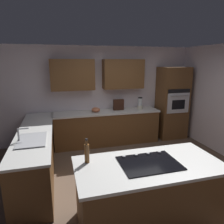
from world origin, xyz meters
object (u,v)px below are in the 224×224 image
(blender, at_px, (140,104))
(mixing_bowl, at_px, (96,110))
(wall_oven, at_px, (172,103))
(sink_unit, at_px, (31,139))
(spice_rack, at_px, (119,105))
(cooktop, at_px, (149,163))
(oil_bottle, at_px, (87,153))

(blender, relative_size, mixing_bowl, 1.49)
(wall_oven, height_order, sink_unit, wall_oven)
(mixing_bowl, bearing_deg, sink_unit, 49.68)
(mixing_bowl, height_order, spice_rack, spice_rack)
(wall_oven, bearing_deg, cooktop, 54.34)
(wall_oven, xyz_separation_m, mixing_bowl, (2.25, -0.00, -0.06))
(blender, bearing_deg, spice_rack, -7.59)
(mixing_bowl, height_order, oil_bottle, oil_bottle)
(sink_unit, distance_m, spice_rack, 2.73)
(mixing_bowl, bearing_deg, spice_rack, -172.99)
(wall_oven, height_order, spice_rack, wall_oven)
(cooktop, relative_size, mixing_bowl, 3.34)
(wall_oven, bearing_deg, blender, -0.24)
(oil_bottle, bearing_deg, wall_oven, -136.95)
(wall_oven, distance_m, cooktop, 3.61)
(sink_unit, xyz_separation_m, cooktop, (-1.57, 1.26, -0.01))
(cooktop, distance_m, spice_rack, 3.06)
(mixing_bowl, xyz_separation_m, oil_bottle, (0.64, 2.70, 0.07))
(mixing_bowl, distance_m, oil_bottle, 2.77)
(wall_oven, relative_size, spice_rack, 7.00)
(wall_oven, height_order, blender, wall_oven)
(sink_unit, relative_size, cooktop, 0.92)
(blender, height_order, oil_bottle, blender)
(blender, height_order, mixing_bowl, blender)
(mixing_bowl, relative_size, spice_rack, 0.78)
(wall_oven, relative_size, blender, 6.02)
(sink_unit, bearing_deg, wall_oven, -155.47)
(sink_unit, xyz_separation_m, mixing_bowl, (-1.43, -1.68, 0.04))
(wall_oven, relative_size, sink_unit, 2.92)
(cooktop, xyz_separation_m, oil_bottle, (0.78, -0.24, 0.13))
(cooktop, distance_m, oil_bottle, 0.83)
(cooktop, bearing_deg, blender, -110.62)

